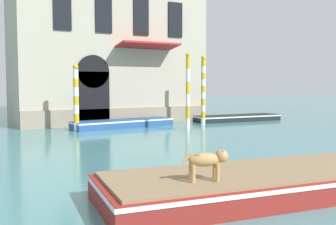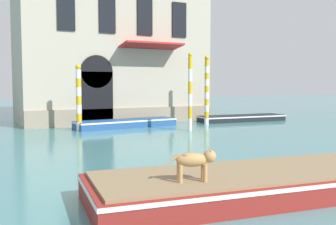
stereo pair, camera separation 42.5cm
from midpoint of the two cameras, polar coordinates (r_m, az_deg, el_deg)
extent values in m
cube|color=#B2A893|center=(25.89, -9.60, 14.30)|extent=(11.26, 6.00, 13.78)
cube|color=gray|center=(22.69, -6.97, -0.53)|extent=(11.26, 0.16, 0.94)
cube|color=black|center=(22.05, -11.31, 1.96)|extent=(1.81, 0.14, 2.99)
cylinder|color=black|center=(22.04, -11.37, 5.84)|extent=(1.81, 0.14, 1.81)
cube|color=black|center=(21.98, -15.63, 14.13)|extent=(0.93, 0.10, 2.07)
cube|color=black|center=(22.57, -9.87, 13.95)|extent=(0.93, 0.10, 2.07)
cube|color=black|center=(23.37, -4.46, 13.67)|extent=(0.93, 0.10, 2.07)
cube|color=black|center=(24.34, 0.55, 13.30)|extent=(0.93, 0.10, 2.07)
cube|color=#B22323|center=(22.61, -3.40, 9.71)|extent=(3.53, 1.40, 0.29)
cube|color=maroon|center=(9.10, 17.27, -9.29)|extent=(9.02, 3.32, 0.48)
cube|color=white|center=(9.06, 17.29, -8.19)|extent=(9.05, 3.35, 0.08)
cube|color=#8C7251|center=(9.04, 17.30, -7.63)|extent=(8.73, 3.10, 0.06)
cylinder|color=tan|center=(7.49, 5.18, -8.40)|extent=(0.08, 0.08, 0.33)
cylinder|color=tan|center=(7.32, 5.55, -8.71)|extent=(0.08, 0.08, 0.33)
cylinder|color=tan|center=(7.38, 1.69, -8.57)|extent=(0.08, 0.08, 0.33)
cylinder|color=tan|center=(7.21, 1.97, -8.88)|extent=(0.08, 0.08, 0.33)
ellipsoid|color=tan|center=(7.30, 3.61, -6.85)|extent=(0.66, 0.44, 0.26)
ellipsoid|color=brown|center=(7.26, 2.92, -6.33)|extent=(0.31, 0.26, 0.09)
sphere|color=tan|center=(7.37, 6.15, -6.29)|extent=(0.24, 0.24, 0.24)
cone|color=brown|center=(7.42, 6.02, -5.51)|extent=(0.07, 0.07, 0.10)
cone|color=brown|center=(7.29, 6.30, -5.69)|extent=(0.07, 0.07, 0.10)
cylinder|color=tan|center=(7.22, 1.03, -6.64)|extent=(0.22, 0.12, 0.17)
cube|color=#234C8C|center=(21.15, -7.06, -1.59)|extent=(5.69, 2.03, 0.41)
cube|color=white|center=(21.13, -7.07, -1.19)|extent=(5.72, 2.06, 0.08)
cube|color=#9EA3A8|center=(21.15, -7.06, -1.64)|extent=(3.16, 1.38, 0.37)
cube|color=black|center=(24.94, 9.56, -0.78)|extent=(5.63, 1.86, 0.37)
cube|color=white|center=(24.93, 9.56, -0.50)|extent=(5.66, 1.89, 0.08)
cube|color=#B2B7BC|center=(24.94, 9.56, -0.83)|extent=(3.11, 1.33, 0.33)
cylinder|color=white|center=(22.51, 4.57, -1.28)|extent=(0.24, 0.24, 0.37)
cylinder|color=gold|center=(22.48, 4.57, -0.34)|extent=(0.24, 0.24, 0.37)
cylinder|color=white|center=(22.45, 4.58, 0.59)|extent=(0.24, 0.24, 0.37)
cylinder|color=gold|center=(22.43, 4.58, 1.53)|extent=(0.24, 0.24, 0.37)
cylinder|color=white|center=(22.42, 4.59, 2.47)|extent=(0.24, 0.24, 0.37)
cylinder|color=gold|center=(22.41, 4.59, 3.41)|extent=(0.24, 0.24, 0.37)
cylinder|color=white|center=(22.40, 4.60, 4.35)|extent=(0.24, 0.24, 0.37)
cylinder|color=gold|center=(22.41, 4.60, 5.29)|extent=(0.24, 0.24, 0.37)
cylinder|color=white|center=(22.42, 4.61, 6.23)|extent=(0.24, 0.24, 0.37)
cylinder|color=gold|center=(22.43, 4.62, 7.17)|extent=(0.24, 0.24, 0.37)
sphere|color=gold|center=(22.45, 4.62, 7.91)|extent=(0.25, 0.25, 0.25)
cylinder|color=white|center=(19.52, 2.25, -1.75)|extent=(0.20, 0.20, 0.61)
cylinder|color=gold|center=(19.46, 2.26, 0.03)|extent=(0.20, 0.20, 0.61)
cylinder|color=white|center=(19.43, 2.26, 1.82)|extent=(0.20, 0.20, 0.61)
cylinder|color=gold|center=(19.41, 2.27, 3.62)|extent=(0.20, 0.20, 0.61)
cylinder|color=white|center=(19.42, 2.27, 5.42)|extent=(0.20, 0.20, 0.61)
cylinder|color=gold|center=(19.44, 2.28, 7.22)|extent=(0.20, 0.20, 0.61)
sphere|color=gold|center=(19.46, 2.28, 8.37)|extent=(0.21, 0.21, 0.21)
cylinder|color=white|center=(19.78, -13.73, -2.05)|extent=(0.26, 0.26, 0.43)
cylinder|color=gold|center=(19.74, -13.76, -0.80)|extent=(0.26, 0.26, 0.43)
cylinder|color=white|center=(19.71, -13.78, 0.45)|extent=(0.26, 0.26, 0.43)
cylinder|color=gold|center=(19.69, -13.80, 1.70)|extent=(0.26, 0.26, 0.43)
cylinder|color=white|center=(19.67, -13.82, 2.96)|extent=(0.26, 0.26, 0.43)
cylinder|color=gold|center=(19.67, -13.85, 4.21)|extent=(0.26, 0.26, 0.43)
cylinder|color=white|center=(19.68, -13.87, 5.47)|extent=(0.26, 0.26, 0.43)
sphere|color=gold|center=(19.69, -13.88, 6.44)|extent=(0.27, 0.27, 0.27)
camera|label=1|loc=(0.21, -90.79, -0.06)|focal=42.00mm
camera|label=2|loc=(0.21, 89.21, 0.06)|focal=42.00mm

